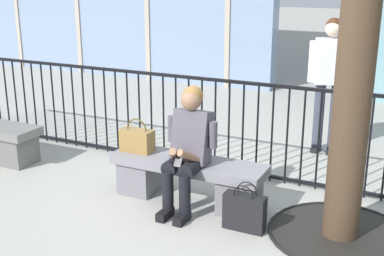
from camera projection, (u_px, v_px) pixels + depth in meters
ground_plane at (188, 201)px, 5.19m from camera, size 60.00×60.00×0.00m
stone_bench at (188, 176)px, 5.11m from camera, size 1.60×0.44×0.45m
seated_person_with_phone at (188, 145)px, 4.86m from camera, size 0.52×0.66×1.21m
handbag_on_bench at (137, 140)px, 5.26m from camera, size 0.34×0.17×0.35m
shopping_bag at (245, 212)px, 4.56m from camera, size 0.38×0.13×0.45m
bystander_at_railing at (330, 76)px, 6.34m from camera, size 0.55×0.34×1.71m
plaza_railing at (222, 126)px, 5.78m from camera, size 8.64×0.04×1.11m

